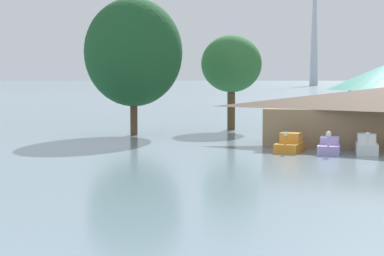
{
  "coord_description": "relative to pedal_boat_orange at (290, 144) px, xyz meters",
  "views": [
    {
      "loc": [
        12.75,
        -13.42,
        5.36
      ],
      "look_at": [
        2.12,
        23.48,
        2.32
      ],
      "focal_mm": 60.17,
      "sensor_mm": 36.0,
      "label": 1
    }
  ],
  "objects": [
    {
      "name": "pedal_boat_orange",
      "position": [
        0.0,
        0.0,
        0.0
      ],
      "size": [
        1.98,
        3.04,
        1.55
      ],
      "rotation": [
        0.0,
        0.0,
        -1.7
      ],
      "color": "orange",
      "rests_on": "ground"
    },
    {
      "name": "pedal_boat_lavender",
      "position": [
        2.81,
        -0.42,
        -0.05
      ],
      "size": [
        1.49,
        2.73,
        1.68
      ],
      "rotation": [
        0.0,
        0.0,
        -1.57
      ],
      "color": "#B299D8",
      "rests_on": "ground"
    },
    {
      "name": "pedal_boat_white",
      "position": [
        5.31,
        0.2,
        0.02
      ],
      "size": [
        1.65,
        2.9,
        1.65
      ],
      "rotation": [
        0.0,
        0.0,
        -1.5
      ],
      "color": "white",
      "rests_on": "ground"
    },
    {
      "name": "shoreline_tree_tall_left",
      "position": [
        -15.73,
        9.56,
        7.11
      ],
      "size": [
        9.05,
        9.05,
        12.64
      ],
      "color": "brown",
      "rests_on": "ground"
    },
    {
      "name": "shoreline_tree_mid",
      "position": [
        -8.39,
        18.09,
        6.15
      ],
      "size": [
        6.16,
        6.16,
        9.64
      ],
      "color": "brown",
      "rests_on": "ground"
    },
    {
      "name": "distant_broadcast_tower",
      "position": [
        -33.17,
        369.45,
        50.25
      ],
      "size": [
        8.65,
        8.65,
        117.83
      ],
      "color": "#B7BCC6",
      "rests_on": "ground"
    }
  ]
}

